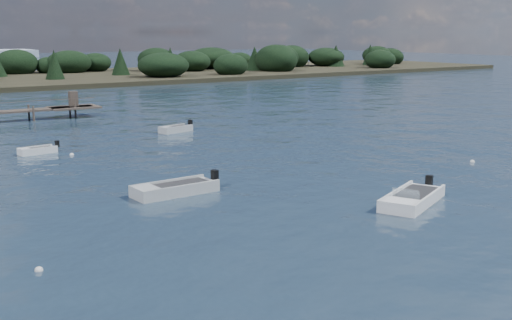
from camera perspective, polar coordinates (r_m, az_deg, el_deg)
ground at (r=80.48m, az=-21.33°, el=4.30°), size 400.00×400.00×0.00m
tender_far_white at (r=49.55m, az=-18.83°, el=0.70°), size 3.03×1.36×1.02m
dinghy_mid_white_a at (r=34.22m, az=13.72°, el=-3.53°), size 5.52×3.84×1.30m
tender_far_grey_b at (r=57.55m, az=-7.14°, el=2.65°), size 3.51×1.90×1.18m
dinghy_mid_grey at (r=35.52m, az=-7.22°, el=-2.74°), size 5.15×1.97×1.29m
buoy_b at (r=37.64m, az=13.28°, el=-2.43°), size 0.32×0.32×0.32m
buoy_c at (r=25.59m, az=-18.74°, el=-9.29°), size 0.32×0.32×0.32m
buoy_d at (r=46.34m, az=18.68°, el=-0.17°), size 0.32×0.32×0.32m
buoy_e at (r=48.28m, az=-16.06°, el=0.43°), size 0.32×0.32×0.32m
far_headland at (r=125.74m, az=-14.52°, el=7.86°), size 190.00×40.00×5.80m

